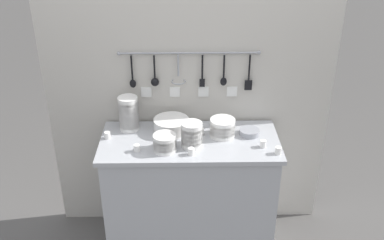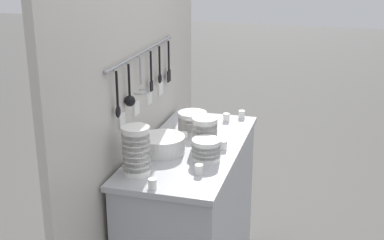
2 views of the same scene
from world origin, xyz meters
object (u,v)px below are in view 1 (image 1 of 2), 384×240
Objects in this scene: steel_mixing_bowl at (249,132)px; cup_back_left at (137,148)px; bowl_stack_wide_centre at (129,113)px; bowl_stack_nested_right at (222,128)px; plate_stack at (171,125)px; bowl_stack_back_corner at (192,135)px; cup_centre at (278,150)px; cup_by_caddy at (263,144)px; cup_front_left at (107,135)px; cup_mid_row at (201,132)px; cup_beside_plates at (191,151)px; bowl_stack_tall_left at (165,143)px.

cup_back_left reaches higher than steel_mixing_bowl.
bowl_stack_wide_centre is at bearing 104.75° from cup_back_left.
bowl_stack_nested_right reaches higher than cup_back_left.
plate_stack is (0.29, -0.03, -0.07)m from bowl_stack_wide_centre.
bowl_stack_back_corner is 0.24m from plate_stack.
bowl_stack_wide_centre is at bearing 160.92° from cup_centre.
cup_by_caddy is at bearing 2.81° from cup_back_left.
bowl_stack_nested_right is 1.25× the size of steel_mixing_bowl.
cup_front_left is 1.00× the size of cup_centre.
cup_centre is (0.53, -0.10, -0.06)m from bowl_stack_back_corner.
bowl_stack_wide_centre is at bearing 169.35° from cup_mid_row.
cup_centre is at bearing -2.76° from cup_back_left.
plate_stack is 1.80× the size of steel_mixing_bowl.
cup_centre and cup_beside_plates have the same top height.
cup_mid_row is at bearing 3.20° from cup_front_left.
cup_mid_row is (0.23, 0.19, -0.03)m from bowl_stack_tall_left.
cup_centre is (0.67, -0.30, -0.02)m from plate_stack.
cup_centre reaches higher than steel_mixing_bowl.
bowl_stack_nested_right reaches higher than cup_mid_row.
bowl_stack_back_corner is at bearing -28.33° from bowl_stack_wide_centre.
cup_front_left is at bearing -177.94° from steel_mixing_bowl.
cup_back_left is at bearing -154.29° from cup_mid_row.
bowl_stack_nested_right is 0.35m from plate_stack.
cup_mid_row is at bearing 175.82° from bowl_stack_nested_right.
bowl_stack_wide_centre reaches higher than bowl_stack_nested_right.
bowl_stack_back_corner is 1.00× the size of bowl_stack_nested_right.
cup_by_caddy is at bearing -20.27° from plate_stack.
bowl_stack_tall_left is at bearing -98.16° from plate_stack.
bowl_stack_back_corner is at bearing 177.21° from cup_by_caddy.
cup_centre is at bearing -34.77° from bowl_stack_nested_right.
cup_by_caddy is at bearing 135.01° from cup_centre.
bowl_stack_back_corner is at bearing -148.48° from bowl_stack_nested_right.
cup_back_left is (-0.80, -0.04, 0.00)m from cup_by_caddy.
cup_front_left is (-0.38, 0.15, -0.03)m from bowl_stack_tall_left.
plate_stack is 0.43m from cup_front_left.
cup_mid_row is at bearing 73.73° from cup_beside_plates.
plate_stack is at bearing 163.41° from cup_mid_row.
cup_mid_row is at bearing 25.71° from cup_back_left.
cup_front_left is 1.01m from cup_by_caddy.
bowl_stack_back_corner reaches higher than steel_mixing_bowl.
cup_beside_plates is (0.16, -0.05, -0.03)m from bowl_stack_tall_left.
bowl_stack_wide_centre is 5.00× the size of cup_beside_plates.
bowl_stack_wide_centre is at bearing 43.54° from cup_front_left.
bowl_stack_back_corner reaches higher than cup_beside_plates.
cup_back_left is at bearing -37.97° from cup_front_left.
bowl_stack_tall_left is 0.30m from cup_mid_row.
cup_back_left is (-0.73, -0.20, 0.00)m from steel_mixing_bowl.
cup_centre is (0.96, -0.33, -0.10)m from bowl_stack_wide_centre.
steel_mixing_bowl is 2.79× the size of cup_front_left.
bowl_stack_tall_left is 0.61× the size of plate_stack.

